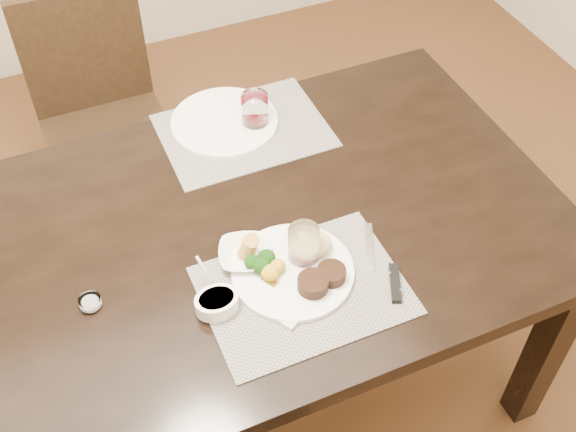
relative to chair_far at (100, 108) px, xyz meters
name	(u,v)px	position (x,y,z in m)	size (l,w,h in m)	color
ground_plane	(199,402)	(0.00, -0.93, -0.50)	(4.50, 4.50, 0.00)	#492E17
dining_table	(175,273)	(0.00, -0.93, 0.16)	(2.00, 1.00, 0.75)	black
chair_far	(100,108)	(0.00, 0.00, 0.00)	(0.42, 0.42, 0.90)	black
placemat_near	(304,290)	(0.25, -1.17, 0.25)	(0.46, 0.34, 0.00)	slate
placemat_far	(244,131)	(0.32, -0.59, 0.25)	(0.46, 0.34, 0.00)	slate
dinner_plate	(299,268)	(0.26, -1.12, 0.27)	(0.29, 0.29, 0.05)	white
napkin_fork	(277,301)	(0.18, -1.18, 0.26)	(0.14, 0.17, 0.02)	white
steak_knife	(389,274)	(0.45, -1.21, 0.26)	(0.08, 0.25, 0.01)	silver
cracker_bowl	(245,254)	(0.16, -1.03, 0.27)	(0.16, 0.16, 0.06)	white
sauce_ramekin	(217,302)	(0.05, -1.14, 0.27)	(0.10, 0.15, 0.08)	white
wine_glass_near	(304,247)	(0.28, -1.08, 0.30)	(0.07, 0.07, 0.10)	white
far_plate	(224,122)	(0.28, -0.54, 0.26)	(0.31, 0.31, 0.01)	white
wine_glass_far	(255,112)	(0.36, -0.58, 0.30)	(0.08, 0.08, 0.10)	white
salt_cellar	(90,303)	(-0.21, -1.01, 0.26)	(0.05, 0.05, 0.02)	white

